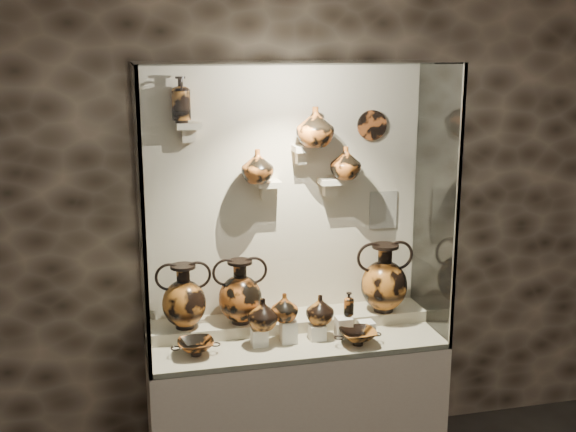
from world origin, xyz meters
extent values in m
cube|color=#2C231B|center=(0.00, 2.50, 1.60)|extent=(5.00, 0.02, 3.20)
cube|color=beige|center=(0.00, 2.18, 0.40)|extent=(1.70, 0.60, 0.80)
cube|color=#BAAD90|center=(0.00, 2.18, 0.82)|extent=(1.68, 0.58, 0.03)
cube|color=#BAAD90|center=(0.00, 2.35, 0.85)|extent=(1.70, 0.25, 0.10)
cube|color=beige|center=(0.00, 2.50, 1.60)|extent=(1.70, 0.03, 1.60)
cube|color=white|center=(0.00, 1.88, 1.60)|extent=(1.70, 0.01, 1.60)
cube|color=white|center=(-0.85, 2.18, 1.60)|extent=(0.01, 0.60, 1.60)
cube|color=white|center=(0.85, 2.18, 1.60)|extent=(0.01, 0.60, 1.60)
cube|color=white|center=(0.00, 2.18, 2.40)|extent=(1.70, 0.60, 0.01)
cube|color=gray|center=(-0.84, 1.89, 1.60)|extent=(0.02, 0.02, 1.60)
cube|color=gray|center=(0.84, 1.89, 1.60)|extent=(0.02, 0.02, 1.60)
cube|color=white|center=(-0.22, 2.13, 0.88)|extent=(0.09, 0.09, 0.10)
cube|color=white|center=(-0.05, 2.13, 0.90)|extent=(0.09, 0.09, 0.13)
cube|color=white|center=(0.12, 2.13, 0.88)|extent=(0.09, 0.09, 0.09)
cube|color=white|center=(0.28, 2.13, 0.89)|extent=(0.09, 0.09, 0.12)
cube|color=white|center=(0.42, 2.13, 0.87)|extent=(0.09, 0.09, 0.08)
cube|color=beige|center=(-0.55, 2.42, 2.05)|extent=(0.14, 0.12, 0.04)
cube|color=beige|center=(-0.10, 2.42, 1.70)|extent=(0.14, 0.12, 0.04)
cube|color=beige|center=(0.10, 2.42, 1.90)|extent=(0.10, 0.12, 0.04)
cube|color=beige|center=(0.28, 2.42, 1.70)|extent=(0.14, 0.12, 0.04)
imported|color=#A65E1F|center=(-0.20, 2.12, 1.02)|extent=(0.20, 0.20, 0.18)
imported|color=#B0581F|center=(-0.07, 2.13, 1.04)|extent=(0.20, 0.20, 0.16)
imported|color=#A65E1F|center=(0.14, 2.15, 1.01)|extent=(0.17, 0.17, 0.17)
imported|color=#B0581F|center=(-0.17, 2.38, 1.81)|extent=(0.22, 0.22, 0.19)
imported|color=#B0581F|center=(0.16, 2.36, 2.03)|extent=(0.23, 0.23, 0.23)
imported|color=#B0581F|center=(0.36, 2.38, 1.81)|extent=(0.24, 0.24, 0.19)
cylinder|color=#9B491E|center=(0.55, 2.47, 2.02)|extent=(0.18, 0.02, 0.18)
cube|color=beige|center=(0.64, 2.47, 1.49)|extent=(0.18, 0.01, 0.24)
camera|label=1|loc=(-0.96, -1.61, 2.50)|focal=45.00mm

